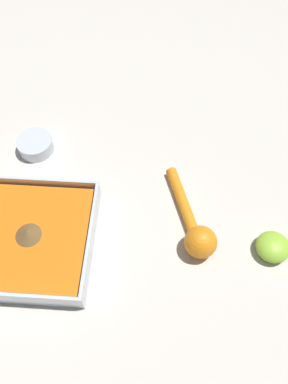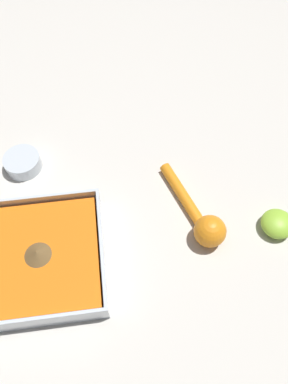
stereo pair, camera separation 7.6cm
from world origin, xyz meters
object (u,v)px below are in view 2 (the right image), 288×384
object	(u,v)px
square_dish	(40,259)
lemon_squeezer	(203,221)
lemon_half	(277,224)
spice_bowl	(23,163)

from	to	relation	value
square_dish	lemon_squeezer	size ratio (longest dim) A/B	1.14
square_dish	lemon_squeezer	bearing A→B (deg)	-173.73
square_dish	lemon_half	xyz separation A→B (m)	(-0.46, -0.01, -0.00)
square_dish	lemon_squeezer	xyz separation A→B (m)	(-0.31, -0.03, 0.01)
lemon_squeezer	lemon_half	bearing A→B (deg)	63.66
square_dish	spice_bowl	size ratio (longest dim) A/B	3.02
spice_bowl	lemon_half	world-z (taller)	lemon_half
spice_bowl	lemon_squeezer	bearing A→B (deg)	151.16
lemon_squeezer	lemon_half	distance (m)	0.15
spice_bowl	lemon_squeezer	size ratio (longest dim) A/B	0.38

